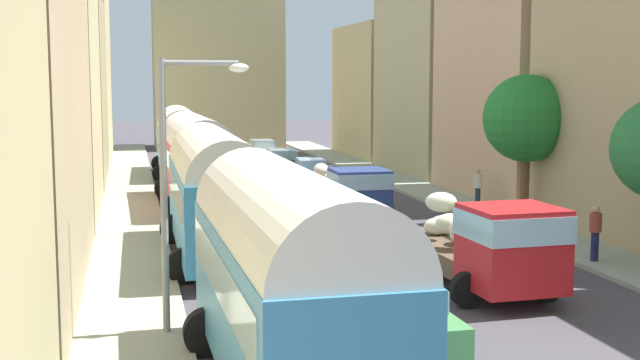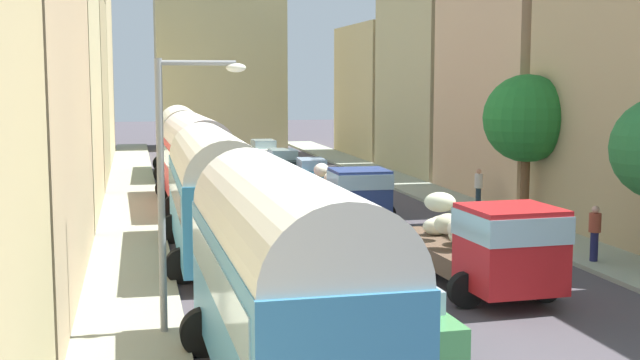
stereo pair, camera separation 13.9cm
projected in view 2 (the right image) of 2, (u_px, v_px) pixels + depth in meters
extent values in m
plane|color=#474148|center=(288.00, 200.00, 39.61)|extent=(154.00, 154.00, 0.00)
cube|color=#9B9C87|center=(131.00, 203.00, 38.04)|extent=(2.50, 70.00, 0.14)
cube|color=#979F8C|center=(433.00, 194.00, 41.17)|extent=(2.50, 70.00, 0.14)
cube|color=#CBBE8B|center=(28.00, 63.00, 34.07)|extent=(5.38, 10.69, 12.71)
cube|color=tan|center=(64.00, 91.00, 45.22)|extent=(4.37, 10.32, 10.10)
cube|color=beige|center=(70.00, 77.00, 57.57)|extent=(5.46, 14.86, 11.73)
cube|color=tan|center=(519.00, 66.00, 39.67)|extent=(4.83, 10.09, 12.59)
cube|color=tan|center=(439.00, 73.00, 50.24)|extent=(4.96, 10.52, 12.06)
cube|color=tan|center=(390.00, 91.00, 61.45)|extent=(5.80, 10.94, 9.60)
cube|color=tan|center=(219.00, 68.00, 69.64)|extent=(10.34, 7.23, 13.18)
cube|color=tan|center=(175.00, 38.00, 66.83)|extent=(2.37, 2.37, 17.84)
cube|color=tan|center=(265.00, 39.00, 68.39)|extent=(2.37, 2.37, 17.84)
cube|color=teal|center=(283.00, 303.00, 14.76)|extent=(2.56, 8.76, 2.50)
cylinder|color=silver|center=(283.00, 234.00, 14.61)|extent=(2.51, 8.58, 2.36)
cube|color=#99B7C6|center=(283.00, 273.00, 14.69)|extent=(2.60, 8.06, 0.80)
cylinder|color=black|center=(204.00, 332.00, 17.25)|extent=(1.00, 0.35, 1.00)
cylinder|color=black|center=(312.00, 324.00, 17.78)|extent=(1.00, 0.35, 1.00)
cube|color=teal|center=(214.00, 206.00, 26.37)|extent=(2.49, 9.60, 2.43)
cylinder|color=silver|center=(213.00, 167.00, 26.23)|extent=(2.44, 9.41, 2.38)
cube|color=#99B7C6|center=(214.00, 189.00, 26.31)|extent=(2.53, 8.84, 0.78)
cylinder|color=black|center=(174.00, 229.00, 29.16)|extent=(1.00, 0.35, 1.00)
cylinder|color=black|center=(240.00, 226.00, 29.64)|extent=(1.00, 0.35, 1.00)
cylinder|color=black|center=(182.00, 266.00, 23.39)|extent=(1.00, 0.35, 1.00)
cylinder|color=black|center=(264.00, 262.00, 23.87)|extent=(1.00, 0.35, 1.00)
cube|color=red|center=(195.00, 169.00, 37.08)|extent=(2.62, 9.92, 2.45)
cylinder|color=silver|center=(195.00, 141.00, 36.94)|extent=(2.57, 9.72, 2.36)
cube|color=#99B7C6|center=(195.00, 157.00, 37.02)|extent=(2.65, 9.13, 0.78)
cylinder|color=black|center=(166.00, 189.00, 39.91)|extent=(1.00, 0.35, 1.00)
cylinder|color=black|center=(214.00, 187.00, 40.45)|extent=(1.00, 0.35, 1.00)
cylinder|color=black|center=(175.00, 207.00, 34.01)|extent=(1.00, 0.35, 1.00)
cylinder|color=black|center=(231.00, 205.00, 34.55)|extent=(1.00, 0.35, 1.00)
cube|color=teal|center=(181.00, 148.00, 49.05)|extent=(2.57, 9.42, 2.38)
cylinder|color=silver|center=(181.00, 128.00, 48.91)|extent=(2.52, 9.23, 2.37)
cube|color=#99B7C6|center=(181.00, 139.00, 48.99)|extent=(2.61, 8.67, 0.76)
cylinder|color=black|center=(161.00, 163.00, 51.79)|extent=(1.00, 0.35, 1.00)
cylinder|color=black|center=(198.00, 163.00, 52.25)|extent=(1.00, 0.35, 1.00)
cylinder|color=black|center=(163.00, 174.00, 46.14)|extent=(1.00, 0.35, 1.00)
cylinder|color=black|center=(204.00, 173.00, 46.60)|extent=(1.00, 0.35, 1.00)
cube|color=red|center=(510.00, 248.00, 20.85)|extent=(2.29, 2.23, 2.09)
cube|color=#99B7C6|center=(511.00, 225.00, 20.78)|extent=(2.33, 2.32, 0.67)
cube|color=brown|center=(450.00, 250.00, 24.40)|extent=(2.42, 5.18, 0.55)
ellipsoid|color=beige|center=(443.00, 224.00, 25.61)|extent=(1.02, 0.91, 0.55)
ellipsoid|color=beige|center=(436.00, 226.00, 25.26)|extent=(0.88, 0.73, 0.53)
ellipsoid|color=beige|center=(461.00, 235.00, 23.76)|extent=(0.88, 1.03, 0.57)
ellipsoid|color=silver|center=(490.00, 229.00, 23.04)|extent=(1.00, 0.87, 0.49)
ellipsoid|color=beige|center=(458.00, 228.00, 22.98)|extent=(0.88, 0.98, 0.52)
ellipsoid|color=beige|center=(448.00, 224.00, 23.17)|extent=(0.80, 0.63, 0.58)
ellipsoid|color=beige|center=(440.00, 202.00, 24.43)|extent=(1.13, 1.02, 0.59)
cylinder|color=black|center=(544.00, 285.00, 21.45)|extent=(0.90, 0.31, 0.90)
cylinder|color=black|center=(466.00, 290.00, 20.88)|extent=(0.90, 0.31, 0.90)
cylinder|color=black|center=(471.00, 251.00, 25.60)|extent=(0.90, 0.32, 0.90)
cylinder|color=black|center=(404.00, 255.00, 25.03)|extent=(0.90, 0.32, 0.90)
cube|color=navy|center=(359.00, 192.00, 32.26)|extent=(2.14, 2.09, 1.79)
cube|color=#99B7C6|center=(360.00, 179.00, 32.20)|extent=(2.18, 2.17, 0.57)
cube|color=brown|center=(339.00, 196.00, 35.78)|extent=(2.19, 5.07, 0.55)
ellipsoid|color=beige|center=(342.00, 188.00, 34.38)|extent=(1.05, 1.04, 0.44)
ellipsoid|color=beige|center=(337.00, 180.00, 37.41)|extent=(0.85, 0.98, 0.44)
ellipsoid|color=beige|center=(339.00, 184.00, 35.60)|extent=(1.01, 0.79, 0.53)
ellipsoid|color=beige|center=(353.00, 178.00, 34.85)|extent=(0.99, 1.10, 0.51)
ellipsoid|color=beige|center=(333.00, 177.00, 35.21)|extent=(1.11, 1.07, 0.49)
ellipsoid|color=silver|center=(321.00, 170.00, 36.80)|extent=(0.97, 1.07, 0.60)
cylinder|color=black|center=(384.00, 214.00, 32.78)|extent=(0.90, 0.31, 0.90)
cylinder|color=black|center=(332.00, 215.00, 32.36)|extent=(0.90, 0.31, 0.90)
cylinder|color=black|center=(357.00, 198.00, 36.92)|extent=(0.90, 0.31, 0.90)
cylinder|color=black|center=(311.00, 200.00, 36.50)|extent=(0.90, 0.31, 0.90)
cube|color=#4695BC|center=(312.00, 176.00, 43.64)|extent=(1.75, 4.08, 0.75)
cube|color=#99B4CD|center=(312.00, 164.00, 43.56)|extent=(1.45, 2.16, 0.55)
cylinder|color=black|center=(330.00, 186.00, 42.58)|extent=(0.60, 0.21, 0.60)
cylinder|color=black|center=(301.00, 186.00, 42.34)|extent=(0.60, 0.21, 0.60)
cylinder|color=black|center=(322.00, 180.00, 45.01)|extent=(0.60, 0.21, 0.60)
cylinder|color=black|center=(294.00, 180.00, 44.78)|extent=(0.60, 0.21, 0.60)
cube|color=#212D2F|center=(283.00, 164.00, 50.59)|extent=(1.79, 4.28, 0.66)
cube|color=#98BDC8|center=(283.00, 154.00, 50.51)|extent=(1.56, 2.23, 0.55)
cylinder|color=black|center=(301.00, 171.00, 49.52)|extent=(0.60, 0.21, 0.60)
cylinder|color=black|center=(272.00, 171.00, 49.16)|extent=(0.60, 0.21, 0.60)
cylinder|color=black|center=(293.00, 166.00, 52.08)|extent=(0.60, 0.21, 0.60)
cylinder|color=black|center=(266.00, 167.00, 51.73)|extent=(0.60, 0.21, 0.60)
cube|color=silver|center=(263.00, 153.00, 58.35)|extent=(1.76, 4.03, 0.66)
cube|color=#9DBDC8|center=(263.00, 144.00, 58.28)|extent=(1.52, 2.11, 0.56)
cylinder|color=black|center=(279.00, 158.00, 57.39)|extent=(0.60, 0.21, 0.60)
cylinder|color=black|center=(254.00, 159.00, 56.99)|extent=(0.60, 0.21, 0.60)
cylinder|color=black|center=(272.00, 155.00, 59.78)|extent=(0.60, 0.21, 0.60)
cylinder|color=black|center=(249.00, 156.00, 59.39)|extent=(0.60, 0.21, 0.60)
cube|color=#448D4C|center=(394.00, 319.00, 17.85)|extent=(1.72, 4.30, 0.67)
cube|color=#A3B7C9|center=(395.00, 292.00, 17.78)|extent=(1.48, 2.25, 0.48)
cylinder|color=black|center=(341.00, 318.00, 18.96)|extent=(0.60, 0.21, 0.60)
cylinder|color=black|center=(409.00, 313.00, 19.35)|extent=(0.60, 0.21, 0.60)
cylinder|color=black|center=(377.00, 355.00, 16.42)|extent=(0.60, 0.21, 0.60)
cylinder|color=black|center=(454.00, 349.00, 16.81)|extent=(0.60, 0.21, 0.60)
cube|color=gray|center=(252.00, 184.00, 40.43)|extent=(1.97, 3.83, 0.77)
cube|color=#92C1C8|center=(252.00, 171.00, 40.36)|extent=(1.67, 2.02, 0.48)
cylinder|color=black|center=(230.00, 189.00, 41.36)|extent=(0.60, 0.21, 0.60)
cylinder|color=black|center=(265.00, 188.00, 41.83)|extent=(0.60, 0.21, 0.60)
cylinder|color=black|center=(238.00, 195.00, 39.13)|extent=(0.60, 0.21, 0.60)
cylinder|color=black|center=(275.00, 194.00, 39.59)|extent=(0.60, 0.21, 0.60)
cube|color=gray|center=(224.00, 161.00, 51.77)|extent=(1.72, 3.70, 0.78)
cube|color=#9EB9D0|center=(224.00, 150.00, 51.69)|extent=(1.45, 1.95, 0.54)
cylinder|color=black|center=(209.00, 165.00, 52.68)|extent=(0.60, 0.21, 0.60)
cylinder|color=black|center=(233.00, 165.00, 53.09)|extent=(0.60, 0.21, 0.60)
cylinder|color=black|center=(214.00, 169.00, 50.53)|extent=(0.60, 0.21, 0.60)
cylinder|color=black|center=(239.00, 168.00, 50.94)|extent=(0.60, 0.21, 0.60)
cylinder|color=#1D1F4B|center=(593.00, 263.00, 25.67)|extent=(0.20, 0.20, 0.14)
cylinder|color=#1D1F4B|center=(594.00, 246.00, 25.61)|extent=(0.33, 0.33, 0.90)
cylinder|color=#963F2E|center=(595.00, 223.00, 25.52)|extent=(0.51, 0.51, 0.58)
sphere|color=tan|center=(596.00, 210.00, 25.47)|extent=(0.23, 0.23, 0.23)
cylinder|color=#203242|center=(478.00, 208.00, 36.63)|extent=(0.20, 0.20, 0.14)
cylinder|color=#203242|center=(478.00, 197.00, 36.57)|extent=(0.25, 0.25, 0.83)
cylinder|color=silver|center=(479.00, 181.00, 36.48)|extent=(0.38, 0.38, 0.62)
sphere|color=tan|center=(479.00, 171.00, 36.43)|extent=(0.22, 0.22, 0.22)
cylinder|color=gray|center=(161.00, 200.00, 18.16)|extent=(0.16, 0.16, 6.13)
cylinder|color=gray|center=(197.00, 63.00, 17.98)|extent=(1.66, 0.11, 0.11)
ellipsoid|color=silver|center=(236.00, 68.00, 18.18)|extent=(0.44, 0.28, 0.20)
cylinder|color=brown|center=(525.00, 188.00, 32.84)|extent=(0.36, 0.36, 2.89)
sphere|color=#23732D|center=(527.00, 118.00, 32.51)|extent=(3.42, 3.42, 3.42)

